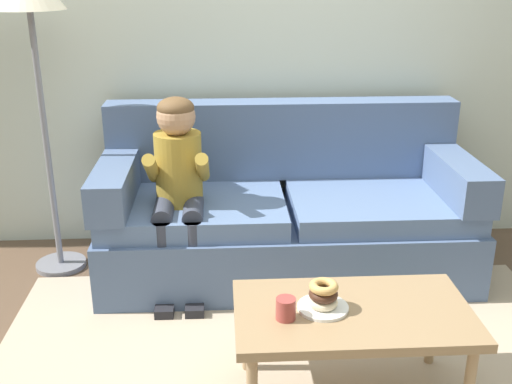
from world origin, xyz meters
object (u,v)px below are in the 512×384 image
object	(u,v)px
couch	(286,215)
mug	(286,309)
person_child	(178,178)
donut	(323,302)
floor_lamp	(30,12)
coffee_table	(353,319)
toy_controller	(402,336)

from	to	relation	value
couch	mug	size ratio (longest dim) A/B	23.87
couch	person_child	world-z (taller)	person_child
couch	donut	distance (m)	1.23
mug	person_child	bearing A→B (deg)	114.14
floor_lamp	coffee_table	bearing A→B (deg)	-40.79
couch	toy_controller	distance (m)	1.02
person_child	coffee_table	bearing A→B (deg)	-53.16
coffee_table	toy_controller	world-z (taller)	coffee_table
couch	donut	xyz separation A→B (m)	(0.02, -1.22, 0.12)
coffee_table	donut	world-z (taller)	donut
coffee_table	mug	size ratio (longest dim) A/B	10.80
coffee_table	toy_controller	distance (m)	0.65
couch	mug	bearing A→B (deg)	-96.01
coffee_table	toy_controller	xyz separation A→B (m)	(0.35, 0.41, -0.37)
person_child	couch	bearing A→B (deg)	18.93
toy_controller	mug	bearing A→B (deg)	-160.80
couch	person_child	size ratio (longest dim) A/B	1.95
person_child	floor_lamp	size ratio (longest dim) A/B	0.61
donut	floor_lamp	world-z (taller)	floor_lamp
coffee_table	person_child	world-z (taller)	person_child
couch	floor_lamp	distance (m)	1.82
mug	couch	bearing A→B (deg)	83.99
coffee_table	toy_controller	size ratio (longest dim) A/B	4.30
couch	coffee_table	xyz separation A→B (m)	(0.15, -1.23, 0.04)
coffee_table	mug	distance (m)	0.30
couch	toy_controller	world-z (taller)	couch
couch	floor_lamp	world-z (taller)	floor_lamp
donut	mug	distance (m)	0.17
couch	person_child	bearing A→B (deg)	-161.07
couch	floor_lamp	bearing A→B (deg)	176.21
coffee_table	person_child	size ratio (longest dim) A/B	0.88
donut	floor_lamp	size ratio (longest dim) A/B	0.07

